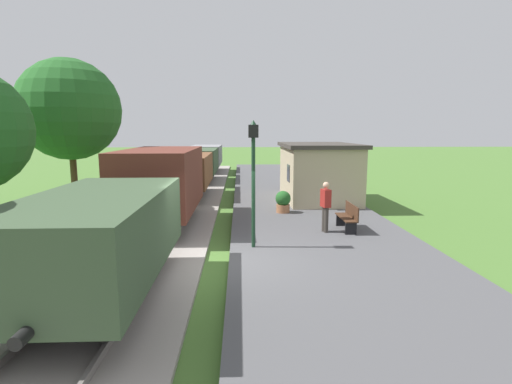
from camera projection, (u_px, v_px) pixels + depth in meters
name	position (u px, v px, depth m)	size (l,w,h in m)	color
ground_plane	(222.00, 270.00, 10.31)	(160.00, 160.00, 0.00)	#47702D
platform_slab	(341.00, 264.00, 10.42)	(6.00, 60.00, 0.25)	#4C4C4F
track_ballast	(130.00, 269.00, 10.20)	(3.80, 60.00, 0.12)	gray
rail_near	(157.00, 264.00, 10.21)	(0.07, 60.00, 0.14)	slate
rail_far	(101.00, 265.00, 10.15)	(0.07, 60.00, 0.14)	slate
freight_train	(185.00, 172.00, 20.65)	(2.50, 32.60, 2.72)	#384C33
station_hut	(318.00, 171.00, 19.51)	(3.50, 5.80, 2.78)	tan
bench_near_hut	(348.00, 217.00, 13.42)	(0.42, 1.50, 0.91)	#422819
person_waiting	(326.00, 205.00, 13.11)	(0.32, 0.42, 1.71)	#38332D
potted_planter	(283.00, 201.00, 16.33)	(0.64, 0.64, 0.92)	#9E6642
lamp_post_near	(253.00, 161.00, 11.12)	(0.28, 0.28, 3.70)	#193823
tree_trackside_far	(69.00, 110.00, 16.93)	(4.36, 4.36, 6.73)	#4C3823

